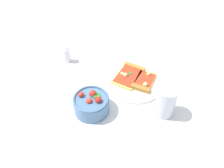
# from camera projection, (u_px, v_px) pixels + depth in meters

# --- Properties ---
(ground_plane) EXTENTS (2.40, 2.40, 0.00)m
(ground_plane) POSITION_uv_depth(u_px,v_px,m) (132.00, 87.00, 0.96)
(ground_plane) COLOR silver
(ground_plane) RESTS_ON ground
(plate) EXTENTS (0.26, 0.26, 0.01)m
(plate) POSITION_uv_depth(u_px,v_px,m) (134.00, 80.00, 0.98)
(plate) COLOR silver
(plate) RESTS_ON ground_plane
(pizza_slice_near) EXTENTS (0.16, 0.11, 0.03)m
(pizza_slice_near) POSITION_uv_depth(u_px,v_px,m) (129.00, 74.00, 0.99)
(pizza_slice_near) COLOR #E5B256
(pizza_slice_near) RESTS_ON plate
(pizza_slice_far) EXTENTS (0.12, 0.08, 0.03)m
(pizza_slice_far) POSITION_uv_depth(u_px,v_px,m) (144.00, 82.00, 0.95)
(pizza_slice_far) COLOR gold
(pizza_slice_far) RESTS_ON plate
(salad_bowl) EXTENTS (0.13, 0.13, 0.08)m
(salad_bowl) POSITION_uv_depth(u_px,v_px,m) (91.00, 104.00, 0.85)
(salad_bowl) COLOR #4C7299
(salad_bowl) RESTS_ON ground_plane
(soda_glass) EXTENTS (0.07, 0.07, 0.13)m
(soda_glass) POSITION_uv_depth(u_px,v_px,m) (165.00, 102.00, 0.83)
(soda_glass) COLOR silver
(soda_glass) RESTS_ON ground_plane
(pepper_shaker) EXTENTS (0.03, 0.03, 0.08)m
(pepper_shaker) POSITION_uv_depth(u_px,v_px,m) (67.00, 54.00, 1.05)
(pepper_shaker) COLOR silver
(pepper_shaker) RESTS_ON ground_plane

